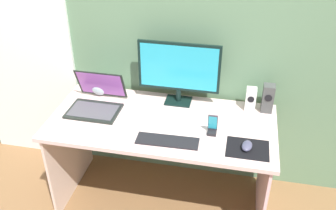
{
  "coord_description": "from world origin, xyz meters",
  "views": [
    {
      "loc": [
        0.46,
        -1.98,
        2.11
      ],
      "look_at": [
        0.04,
        -0.02,
        0.85
      ],
      "focal_mm": 40.38,
      "sensor_mm": 36.0,
      "label": 1
    }
  ],
  "objects_px": {
    "monitor": "(179,70)",
    "phone_in_dock": "(212,127)",
    "keyboard_external": "(167,141)",
    "laptop": "(96,102)",
    "mouse": "(247,146)",
    "speaker_right": "(268,98)",
    "speaker_near_monitor": "(251,99)",
    "fishbowl": "(101,85)"
  },
  "relations": [
    {
      "from": "monitor",
      "to": "phone_in_dock",
      "type": "bearing_deg",
      "value": -50.12
    },
    {
      "from": "keyboard_external",
      "to": "laptop",
      "type": "bearing_deg",
      "value": 152.09
    },
    {
      "from": "monitor",
      "to": "phone_in_dock",
      "type": "xyz_separation_m",
      "value": [
        0.27,
        -0.33,
        -0.2
      ]
    },
    {
      "from": "monitor",
      "to": "mouse",
      "type": "distance_m",
      "value": 0.69
    },
    {
      "from": "speaker_right",
      "to": "speaker_near_monitor",
      "type": "distance_m",
      "value": 0.11
    },
    {
      "from": "speaker_near_monitor",
      "to": "phone_in_dock",
      "type": "distance_m",
      "value": 0.4
    },
    {
      "from": "speaker_near_monitor",
      "to": "phone_in_dock",
      "type": "height_order",
      "value": "speaker_near_monitor"
    },
    {
      "from": "keyboard_external",
      "to": "phone_in_dock",
      "type": "bearing_deg",
      "value": 26.73
    },
    {
      "from": "monitor",
      "to": "speaker_near_monitor",
      "type": "xyz_separation_m",
      "value": [
        0.49,
        0.01,
        -0.17
      ]
    },
    {
      "from": "monitor",
      "to": "speaker_near_monitor",
      "type": "height_order",
      "value": "monitor"
    },
    {
      "from": "speaker_near_monitor",
      "to": "phone_in_dock",
      "type": "relative_size",
      "value": 1.14
    },
    {
      "from": "mouse",
      "to": "speaker_right",
      "type": "bearing_deg",
      "value": 84.41
    },
    {
      "from": "speaker_right",
      "to": "mouse",
      "type": "height_order",
      "value": "speaker_right"
    },
    {
      "from": "speaker_right",
      "to": "mouse",
      "type": "distance_m",
      "value": 0.47
    },
    {
      "from": "laptop",
      "to": "keyboard_external",
      "type": "relative_size",
      "value": 0.92
    },
    {
      "from": "speaker_near_monitor",
      "to": "keyboard_external",
      "type": "xyz_separation_m",
      "value": [
        -0.48,
        -0.47,
        -0.07
      ]
    },
    {
      "from": "monitor",
      "to": "speaker_near_monitor",
      "type": "distance_m",
      "value": 0.52
    },
    {
      "from": "phone_in_dock",
      "to": "laptop",
      "type": "bearing_deg",
      "value": 170.53
    },
    {
      "from": "speaker_near_monitor",
      "to": "mouse",
      "type": "xyz_separation_m",
      "value": [
        -0.01,
        -0.44,
        -0.06
      ]
    },
    {
      "from": "laptop",
      "to": "keyboard_external",
      "type": "distance_m",
      "value": 0.62
    },
    {
      "from": "speaker_right",
      "to": "mouse",
      "type": "bearing_deg",
      "value": -104.54
    },
    {
      "from": "laptop",
      "to": "mouse",
      "type": "distance_m",
      "value": 1.05
    },
    {
      "from": "speaker_near_monitor",
      "to": "keyboard_external",
      "type": "height_order",
      "value": "speaker_near_monitor"
    },
    {
      "from": "laptop",
      "to": "keyboard_external",
      "type": "xyz_separation_m",
      "value": [
        0.55,
        -0.27,
        -0.04
      ]
    },
    {
      "from": "speaker_right",
      "to": "speaker_near_monitor",
      "type": "relative_size",
      "value": 1.24
    },
    {
      "from": "fishbowl",
      "to": "laptop",
      "type": "bearing_deg",
      "value": -79.13
    },
    {
      "from": "speaker_right",
      "to": "fishbowl",
      "type": "bearing_deg",
      "value": -179.69
    },
    {
      "from": "fishbowl",
      "to": "phone_in_dock",
      "type": "height_order",
      "value": "fishbowl"
    },
    {
      "from": "fishbowl",
      "to": "speaker_right",
      "type": "bearing_deg",
      "value": 0.31
    },
    {
      "from": "speaker_right",
      "to": "speaker_near_monitor",
      "type": "height_order",
      "value": "speaker_right"
    },
    {
      "from": "speaker_right",
      "to": "keyboard_external",
      "type": "height_order",
      "value": "speaker_right"
    },
    {
      "from": "laptop",
      "to": "phone_in_dock",
      "type": "distance_m",
      "value": 0.82
    },
    {
      "from": "speaker_near_monitor",
      "to": "mouse",
      "type": "height_order",
      "value": "speaker_near_monitor"
    },
    {
      "from": "keyboard_external",
      "to": "fishbowl",
      "type": "bearing_deg",
      "value": 140.02
    },
    {
      "from": "speaker_right",
      "to": "fishbowl",
      "type": "distance_m",
      "value": 1.18
    },
    {
      "from": "speaker_right",
      "to": "keyboard_external",
      "type": "distance_m",
      "value": 0.76
    },
    {
      "from": "fishbowl",
      "to": "speaker_near_monitor",
      "type": "bearing_deg",
      "value": 0.34
    },
    {
      "from": "monitor",
      "to": "speaker_right",
      "type": "xyz_separation_m",
      "value": [
        0.6,
        0.01,
        -0.15
      ]
    },
    {
      "from": "speaker_right",
      "to": "mouse",
      "type": "xyz_separation_m",
      "value": [
        -0.12,
        -0.44,
        -0.08
      ]
    },
    {
      "from": "monitor",
      "to": "keyboard_external",
      "type": "relative_size",
      "value": 1.47
    },
    {
      "from": "speaker_near_monitor",
      "to": "fishbowl",
      "type": "height_order",
      "value": "speaker_near_monitor"
    },
    {
      "from": "monitor",
      "to": "fishbowl",
      "type": "bearing_deg",
      "value": 179.88
    }
  ]
}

